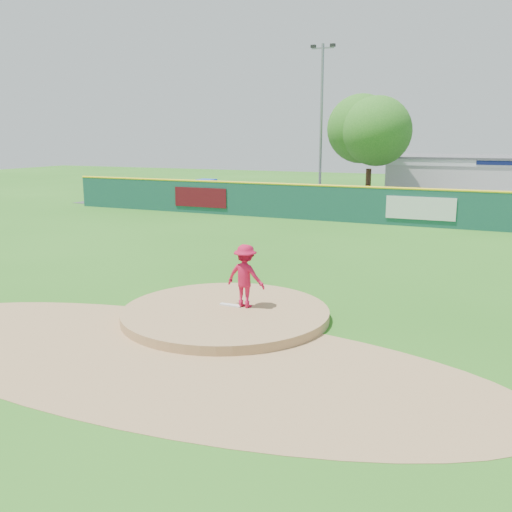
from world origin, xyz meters
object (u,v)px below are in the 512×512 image
at_px(pool_building_grp, 500,179).
at_px(light_pole_left, 321,117).
at_px(pitcher, 245,276).
at_px(playground_slide, 206,192).
at_px(deciduous_tree, 370,139).
at_px(van, 376,199).

xyz_separation_m(pool_building_grp, light_pole_left, (-12.00, -4.99, 4.39)).
bearing_deg(pitcher, playground_slide, -53.83).
height_order(pitcher, playground_slide, pitcher).
bearing_deg(pool_building_grp, pitcher, -100.06).
relative_size(playground_slide, light_pole_left, 0.29).
distance_m(playground_slide, deciduous_tree, 11.72).
bearing_deg(pitcher, light_pole_left, -71.54).
xyz_separation_m(van, deciduous_tree, (-0.77, 0.96, 3.83)).
bearing_deg(pool_building_grp, playground_slide, -152.09).
height_order(pool_building_grp, light_pole_left, light_pole_left).
xyz_separation_m(van, playground_slide, (-11.51, -1.97, 0.17)).
relative_size(van, deciduous_tree, 0.69).
distance_m(pool_building_grp, light_pole_left, 13.72).
xyz_separation_m(pitcher, pool_building_grp, (5.61, 31.58, 0.56)).
bearing_deg(pool_building_grp, van, -132.27).
relative_size(pitcher, deciduous_tree, 0.23).
relative_size(van, light_pole_left, 0.46).
height_order(playground_slide, deciduous_tree, deciduous_tree).
distance_m(van, deciduous_tree, 4.02).
bearing_deg(light_pole_left, pitcher, -76.48).
bearing_deg(light_pole_left, van, -31.76).
bearing_deg(deciduous_tree, light_pole_left, 153.43).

